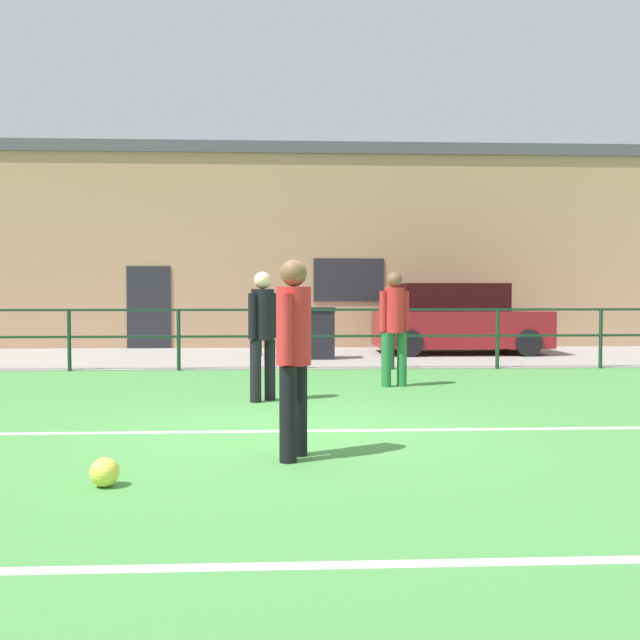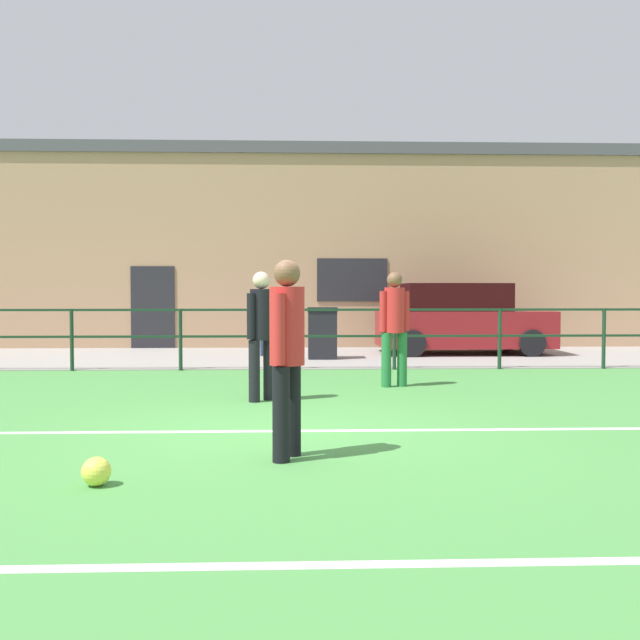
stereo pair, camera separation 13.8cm
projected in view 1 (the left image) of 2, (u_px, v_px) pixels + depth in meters
ground at (288, 436)px, 7.49m from camera, size 60.00×44.00×0.04m
field_line_touchline at (288, 431)px, 7.63m from camera, size 36.00×0.11×0.00m
field_line_hash at (290, 566)px, 3.90m from camera, size 36.00×0.11×0.00m
pavement_strip at (286, 357)px, 15.97m from camera, size 48.00×5.00×0.02m
perimeter_fence at (286, 330)px, 13.45m from camera, size 36.07×0.07×1.15m
clubhouse_facade at (286, 248)px, 19.56m from camera, size 28.00×2.56×5.27m
player_goalkeeper at (263, 328)px, 9.67m from camera, size 0.37×0.36×1.74m
player_striker at (394, 322)px, 11.13m from camera, size 0.47×0.31×1.77m
player_winger at (294, 346)px, 6.35m from camera, size 0.31×0.46×1.76m
soccer_ball_match at (105, 472)px, 5.48m from camera, size 0.22×0.22×0.22m
spectator_child at (263, 327)px, 16.11m from camera, size 0.30×0.20×1.15m
parked_car_red at (457, 320)px, 16.82m from camera, size 3.92×1.94×1.63m
trash_bin_0 at (320, 333)px, 15.47m from camera, size 0.64×0.55×1.10m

